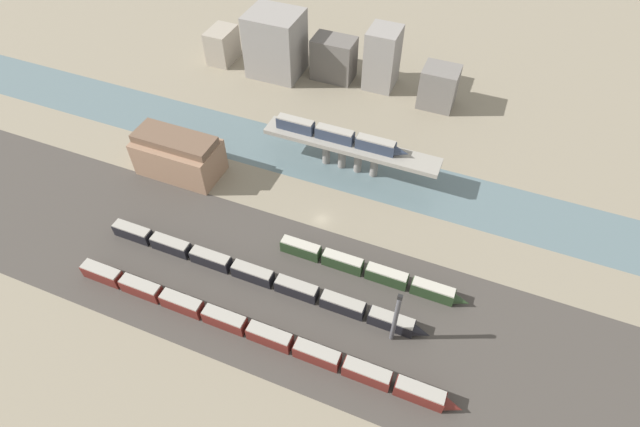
# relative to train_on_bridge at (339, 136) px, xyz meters

# --- Properties ---
(ground_plane) EXTENTS (400.00, 400.00, 0.00)m
(ground_plane) POSITION_rel_train_on_bridge_xyz_m (3.44, -21.56, -10.96)
(ground_plane) COLOR gray
(railbed_yard) EXTENTS (280.00, 42.00, 0.01)m
(railbed_yard) POSITION_rel_train_on_bridge_xyz_m (3.44, -45.56, -10.96)
(railbed_yard) COLOR #423D38
(railbed_yard) RESTS_ON ground
(river_water) EXTENTS (320.00, 19.39, 0.01)m
(river_water) POSITION_rel_train_on_bridge_xyz_m (3.44, 0.00, -10.96)
(river_water) COLOR slate
(river_water) RESTS_ON ground
(bridge) EXTENTS (50.52, 7.24, 9.17)m
(bridge) POSITION_rel_train_on_bridge_xyz_m (3.44, -0.00, -3.57)
(bridge) COLOR gray
(bridge) RESTS_ON ground
(train_on_bridge) EXTENTS (38.51, 2.95, 3.67)m
(train_on_bridge) POSITION_rel_train_on_bridge_xyz_m (0.00, 0.00, 0.00)
(train_on_bridge) COLOR #2D384C
(train_on_bridge) RESTS_ON bridge
(train_yard_near) EXTENTS (90.20, 3.07, 3.88)m
(train_yard_near) POSITION_rel_train_on_bridge_xyz_m (1.97, -58.28, -9.05)
(train_yard_near) COLOR #5B1E19
(train_yard_near) RESTS_ON ground
(train_yard_mid) EXTENTS (81.87, 2.99, 3.66)m
(train_yard_mid) POSITION_rel_train_on_bridge_xyz_m (-3.42, -44.94, -9.17)
(train_yard_mid) COLOR black
(train_yard_mid) RESTS_ON ground
(train_yard_far) EXTENTS (46.60, 2.78, 3.81)m
(train_yard_far) POSITION_rel_train_on_bridge_xyz_m (20.46, -33.81, -9.10)
(train_yard_far) COLOR #23381E
(train_yard_far) RESTS_ON ground
(warehouse_building) EXTENTS (23.34, 12.54, 12.63)m
(warehouse_building) POSITION_rel_train_on_bridge_xyz_m (-40.92, -19.07, -4.95)
(warehouse_building) COLOR #937056
(warehouse_building) RESTS_ON ground
(signal_tower) EXTENTS (1.00, 0.96, 16.80)m
(signal_tower) POSITION_rel_train_on_bridge_xyz_m (30.30, -47.74, -2.70)
(signal_tower) COLOR #4C4C51
(signal_tower) RESTS_ON ground
(city_block_far_left) EXTENTS (8.24, 11.73, 11.85)m
(city_block_far_left) POSITION_rel_train_on_bridge_xyz_m (-59.30, 38.13, -5.03)
(city_block_far_left) COLOR gray
(city_block_far_left) RESTS_ON ground
(city_block_left) EXTENTS (17.78, 15.42, 21.78)m
(city_block_left) POSITION_rel_train_on_bridge_xyz_m (-37.73, 38.29, -0.07)
(city_block_left) COLOR gray
(city_block_left) RESTS_ON ground
(city_block_center) EXTENTS (14.35, 9.23, 14.60)m
(city_block_center) POSITION_rel_train_on_bridge_xyz_m (-17.92, 42.53, -3.66)
(city_block_center) COLOR #605B56
(city_block_center) RESTS_ON ground
(city_block_right) EXTENTS (10.09, 11.30, 20.38)m
(city_block_right) POSITION_rel_train_on_bridge_xyz_m (-1.32, 44.33, -0.77)
(city_block_right) COLOR gray
(city_block_right) RESTS_ON ground
(city_block_far_right) EXTENTS (11.38, 9.83, 13.37)m
(city_block_far_right) POSITION_rel_train_on_bridge_xyz_m (19.32, 40.17, -4.28)
(city_block_far_right) COLOR slate
(city_block_far_right) RESTS_ON ground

